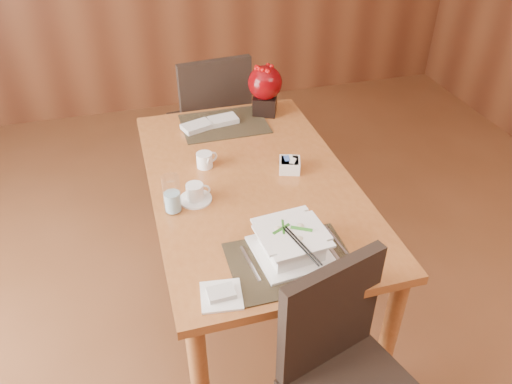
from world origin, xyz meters
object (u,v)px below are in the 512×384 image
object	(u,v)px
soup_setting	(291,243)
creamer_jug	(205,160)
bread_plate	(221,296)
dining_table	(251,197)
coffee_cup	(195,194)
berry_decor	(265,87)
water_glass	(172,194)
far_chair	(212,119)
sugar_caddy	(290,165)
near_chair	(346,368)

from	to	relation	value
soup_setting	creamer_jug	size ratio (longest dim) A/B	3.00
bread_plate	dining_table	bearing A→B (deg)	66.26
bread_plate	coffee_cup	bearing A→B (deg)	88.68
dining_table	berry_decor	world-z (taller)	berry_decor
dining_table	water_glass	distance (m)	0.43
soup_setting	bread_plate	distance (m)	0.33
far_chair	berry_decor	bearing A→B (deg)	115.74
sugar_caddy	berry_decor	xyz separation A→B (m)	(0.05, 0.59, 0.13)
creamer_jug	coffee_cup	bearing A→B (deg)	-127.81
dining_table	water_glass	bearing A→B (deg)	-161.22
coffee_cup	near_chair	size ratio (longest dim) A/B	0.15
coffee_cup	water_glass	size ratio (longest dim) A/B	0.83
sugar_caddy	dining_table	bearing A→B (deg)	-170.99
bread_plate	near_chair	world-z (taller)	near_chair
creamer_jug	sugar_caddy	size ratio (longest dim) A/B	1.03
dining_table	water_glass	xyz separation A→B (m)	(-0.37, -0.13, 0.18)
water_glass	near_chair	xyz separation A→B (m)	(0.47, -0.75, -0.32)
dining_table	creamer_jug	distance (m)	0.28
coffee_cup	near_chair	bearing A→B (deg)	-65.06
soup_setting	creamer_jug	xyz separation A→B (m)	(-0.19, 0.68, -0.02)
coffee_cup	bread_plate	bearing A→B (deg)	-91.32
dining_table	bread_plate	size ratio (longest dim) A/B	10.71
soup_setting	berry_decor	xyz separation A→B (m)	(0.23, 1.12, 0.10)
near_chair	bread_plate	bearing A→B (deg)	131.99
dining_table	near_chair	world-z (taller)	near_chair
water_glass	berry_decor	world-z (taller)	berry_decor
coffee_cup	creamer_jug	distance (m)	0.26
dining_table	creamer_jug	world-z (taller)	creamer_jug
coffee_cup	bread_plate	size ratio (longest dim) A/B	1.00
coffee_cup	far_chair	distance (m)	1.14
creamer_jug	berry_decor	xyz separation A→B (m)	(0.43, 0.44, 0.12)
water_glass	near_chair	bearing A→B (deg)	-57.80
soup_setting	water_glass	xyz separation A→B (m)	(-0.38, 0.38, 0.03)
far_chair	creamer_jug	bearing A→B (deg)	71.49
sugar_caddy	coffee_cup	bearing A→B (deg)	-166.80
coffee_cup	soup_setting	bearing A→B (deg)	-56.41
soup_setting	far_chair	size ratio (longest dim) A/B	0.30
water_glass	coffee_cup	bearing A→B (deg)	25.49
creamer_jug	bread_plate	distance (m)	0.82
soup_setting	berry_decor	bearing A→B (deg)	72.77
bread_plate	berry_decor	bearing A→B (deg)	67.18
creamer_jug	near_chair	distance (m)	1.11
soup_setting	water_glass	world-z (taller)	water_glass
soup_setting	far_chair	xyz separation A→B (m)	(-0.00, 1.51, -0.25)
water_glass	sugar_caddy	world-z (taller)	water_glass
soup_setting	coffee_cup	bearing A→B (deg)	118.10
soup_setting	coffee_cup	xyz separation A→B (m)	(-0.28, 0.43, -0.02)
creamer_jug	near_chair	size ratio (longest dim) A/B	0.11
near_chair	dining_table	bearing A→B (deg)	79.75
near_chair	berry_decor	bearing A→B (deg)	67.56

